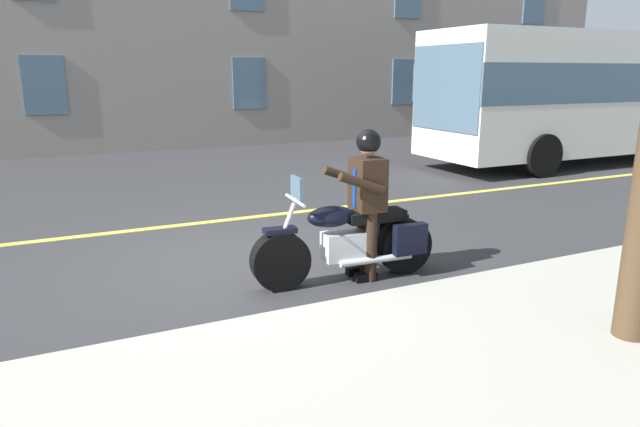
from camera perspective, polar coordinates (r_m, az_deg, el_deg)
The scene contains 5 objects.
ground_plane at distance 7.34m, azimuth -8.05°, elevation -4.66°, with size 80.00×80.00×0.00m, color #333335.
lane_center_stripe at distance 9.19m, azimuth -11.80°, elevation -0.93°, with size 60.00×0.16×0.01m, color #E5DB4C.
motorcycle_main at distance 6.47m, azimuth 3.13°, elevation -2.93°, with size 2.22×0.69×1.26m.
rider_main at distance 6.41m, azimuth 4.73°, elevation 2.26°, with size 0.65×0.58×1.74m.
bus_near at distance 17.25m, azimuth 27.45°, elevation 11.03°, with size 11.05×2.70×3.30m.
Camera 1 is at (2.01, 6.66, 2.35)m, focal length 31.53 mm.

